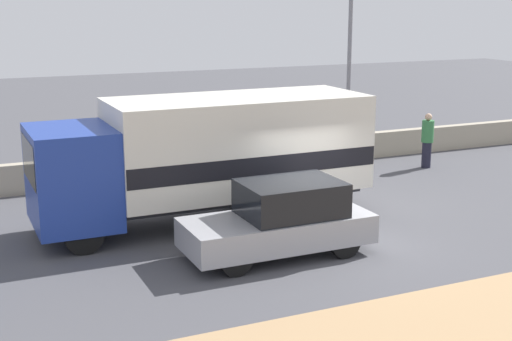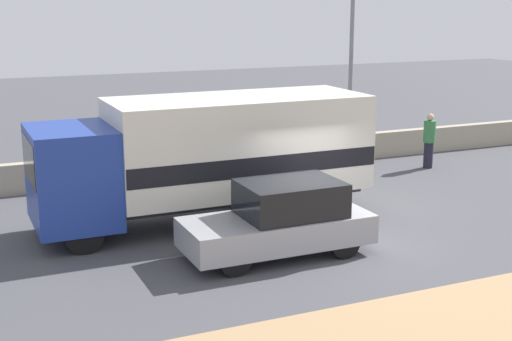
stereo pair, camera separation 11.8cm
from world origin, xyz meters
The scene contains 6 objects.
ground_plane centered at (0.00, 0.00, 0.00)m, with size 80.00×80.00×0.00m, color #47474C.
stone_wall_backdrop centered at (0.00, 7.48, 0.44)m, with size 60.00×0.35×0.88m.
street_lamp centered at (4.62, 7.04, 3.78)m, with size 0.56×0.28×6.47m.
box_truck centered at (-1.87, 2.80, 1.74)m, with size 8.21×2.60×3.10m.
car_hatchback centered at (-1.35, -0.07, 0.79)m, with size 4.09×1.70×1.62m.
pedestrian centered at (6.69, 5.40, 0.94)m, with size 0.39×0.39×1.81m.
Camera 1 is at (-7.91, -13.23, 5.41)m, focal length 50.00 mm.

